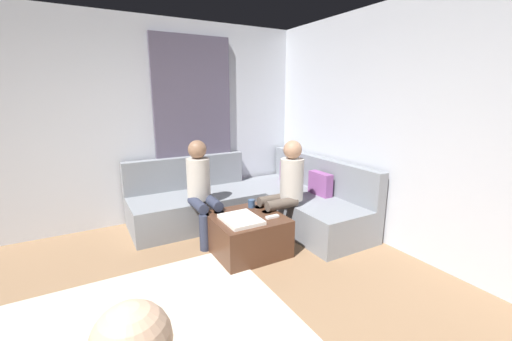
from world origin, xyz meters
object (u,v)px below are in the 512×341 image
person_on_couch_side (202,187)px  game_remote (272,217)px  person_on_couch_back (285,186)px  ottoman (247,234)px  coffee_mug (251,204)px  sectional_couch (256,202)px

person_on_couch_side → game_remote: bearing=125.2°
game_remote → person_on_couch_side: person_on_couch_side is taller
game_remote → person_on_couch_back: person_on_couch_back is taller
ottoman → coffee_mug: (-0.22, 0.18, 0.26)m
game_remote → sectional_couch: bearing=161.8°
ottoman → coffee_mug: size_ratio=8.00×
person_on_couch_back → person_on_couch_side: (-0.47, -0.87, 0.00)m
ottoman → game_remote: size_ratio=5.07×
coffee_mug → person_on_couch_side: (-0.35, -0.49, 0.19)m
sectional_couch → person_on_couch_side: person_on_couch_side is taller
person_on_couch_side → coffee_mug: bearing=144.6°
coffee_mug → person_on_couch_side: bearing=-125.4°
coffee_mug → game_remote: (0.40, 0.04, -0.04)m
sectional_couch → ottoman: sectional_couch is taller
sectional_couch → game_remote: 0.95m
person_on_couch_back → person_on_couch_side: size_ratio=1.00×
coffee_mug → person_on_couch_back: 0.45m
game_remote → ottoman: bearing=-129.3°
sectional_couch → coffee_mug: 0.62m
ottoman → person_on_couch_back: bearing=99.5°
coffee_mug → person_on_couch_side: 0.63m
coffee_mug → person_on_couch_back: person_on_couch_back is taller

